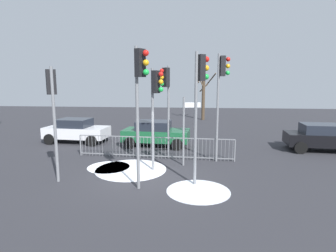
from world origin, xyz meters
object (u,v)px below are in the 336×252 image
Objects in this scene: traffic_light_foreground_right at (155,97)px; car_black_near at (322,137)px; traffic_light_mid_left at (166,91)px; car_green_mid at (156,133)px; traffic_light_rear_right at (199,89)px; traffic_light_rear_left at (140,87)px; car_white_far at (76,130)px; bare_tree_left at (203,95)px; traffic_light_mid_right at (221,84)px; traffic_light_foreground_left at (52,98)px; direction_sign_post at (185,128)px.

traffic_light_foreground_right reaches higher than car_black_near.
traffic_light_mid_left is 3.72m from car_green_mid.
traffic_light_rear_left is (-1.97, -0.72, 0.09)m from traffic_light_rear_right.
car_white_far is 5.05m from car_green_mid.
car_white_far is at bearing -125.82° from bare_tree_left.
traffic_light_mid_right is at bearing -142.02° from traffic_light_mid_left.
car_green_mid is 12.29m from bare_tree_left.
bare_tree_left is at bearing 79.36° from car_green_mid.
car_white_far is at bearing -178.97° from car_black_near.
car_white_far is (-5.68, 5.06, -2.36)m from traffic_light_foreground_right.
traffic_light_rear_right is 0.95× the size of bare_tree_left.
traffic_light_rear_left is 4.82m from traffic_light_mid_right.
traffic_light_mid_left is at bearing 4.41° from traffic_light_foreground_left.
bare_tree_left is at bearing 58.45° from car_white_far.
traffic_light_rear_right is at bearing 78.77° from traffic_light_foreground_right.
car_green_mid is at bearing -177.65° from car_black_near.
traffic_light_rear_right reaches higher than car_white_far.
traffic_light_foreground_left is 1.09× the size of car_white_far.
car_green_mid is (-0.90, 2.60, -2.51)m from traffic_light_mid_left.
direction_sign_post reaches higher than car_green_mid.
traffic_light_rear_left is at bearing -98.26° from bare_tree_left.
car_black_near is at bearing 2.12° from car_green_mid.
car_white_far is at bearing -120.26° from traffic_light_mid_right.
traffic_light_rear_left reaches higher than traffic_light_foreground_right.
traffic_light_mid_right is at bearing -88.71° from bare_tree_left.
traffic_light_rear_right is 9.18m from car_black_near.
traffic_light_foreground_right is at bearing -149.17° from car_black_near.
traffic_light_mid_right is 9.55m from car_white_far.
car_black_near is at bearing 157.21° from traffic_light_rear_left.
traffic_light_rear_right is 6.93m from car_green_mid.
traffic_light_foreground_left is at bearing -111.74° from car_green_mid.
traffic_light_rear_right is at bearing -63.77° from car_green_mid.
traffic_light_mid_left reaches higher than direction_sign_post.
traffic_light_foreground_left is at bearing -40.82° from traffic_light_foreground_right.
traffic_light_mid_right is 0.99× the size of bare_tree_left.
traffic_light_rear_left is 1.59× the size of direction_sign_post.
traffic_light_foreground_left is 7.12m from car_green_mid.
bare_tree_left reaches higher than direction_sign_post.
direction_sign_post is (1.40, 2.96, -1.84)m from traffic_light_rear_left.
traffic_light_rear_left reaches higher than traffic_light_rear_right.
car_white_far is (-5.92, 3.10, -2.51)m from traffic_light_mid_left.
traffic_light_mid_left is 3.65m from traffic_light_rear_right.
car_black_near is (5.73, 2.54, -2.86)m from traffic_light_mid_right.
car_green_mid is at bearing -144.93° from traffic_light_rear_left.
bare_tree_left is at bearing 71.64° from direction_sign_post.
car_green_mid is (5.03, -0.50, 0.00)m from car_white_far.
traffic_light_mid_left is 8.93m from car_black_near.
direction_sign_post is 0.78× the size of car_white_far.
traffic_light_rear_right is at bearing 158.44° from traffic_light_mid_left.
traffic_light_mid_left is 2.58m from traffic_light_mid_right.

